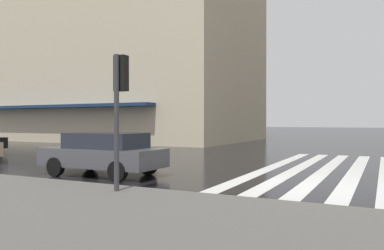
% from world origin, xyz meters
% --- Properties ---
extents(ground_plane, '(220.00, 220.00, 0.00)m').
position_xyz_m(ground_plane, '(0.00, 0.00, 0.00)').
color(ground_plane, black).
extents(zebra_crossing, '(13.00, 5.50, 0.01)m').
position_xyz_m(zebra_crossing, '(4.00, -0.55, 0.00)').
color(zebra_crossing, silver).
rests_on(zebra_crossing, ground_plane).
extents(haussmann_block_mid, '(16.38, 25.23, 20.05)m').
position_xyz_m(haussmann_block_mid, '(20.08, 21.53, 9.82)').
color(haussmann_block_mid, beige).
rests_on(haussmann_block_mid, ground_plane).
extents(traffic_signal_post, '(0.44, 0.30, 3.21)m').
position_xyz_m(traffic_signal_post, '(-3.59, 3.65, 2.47)').
color(traffic_signal_post, '#333338').
rests_on(traffic_signal_post, sidewalk_pavement).
extents(car_dark_grey, '(1.85, 4.10, 1.41)m').
position_xyz_m(car_dark_grey, '(-1.00, 6.29, 0.76)').
color(car_dark_grey, '#4C4C51').
rests_on(car_dark_grey, ground_plane).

